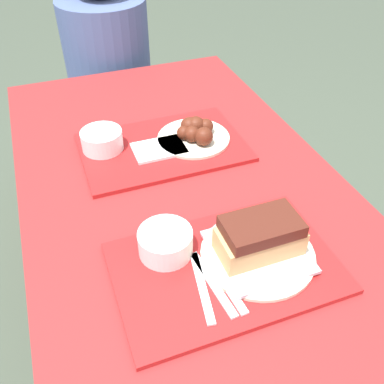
# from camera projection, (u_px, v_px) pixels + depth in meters

# --- Properties ---
(ground_plane) EXTENTS (12.00, 12.00, 0.00)m
(ground_plane) POSITION_uv_depth(u_px,v_px,m) (194.00, 360.00, 1.49)
(ground_plane) COLOR #424C3D
(picnic_table) EXTENTS (0.79, 1.60, 0.73)m
(picnic_table) POSITION_uv_depth(u_px,v_px,m) (194.00, 233.00, 1.08)
(picnic_table) COLOR maroon
(picnic_table) RESTS_ON ground_plane
(picnic_bench_far) EXTENTS (0.75, 0.28, 0.45)m
(picnic_bench_far) POSITION_uv_depth(u_px,v_px,m) (117.00, 124.00, 1.98)
(picnic_bench_far) COLOR maroon
(picnic_bench_far) RESTS_ON ground_plane
(tray_near) EXTENTS (0.45, 0.29, 0.01)m
(tray_near) POSITION_uv_depth(u_px,v_px,m) (225.00, 268.00, 0.86)
(tray_near) COLOR red
(tray_near) RESTS_ON picnic_table
(tray_far) EXTENTS (0.45, 0.29, 0.01)m
(tray_far) POSITION_uv_depth(u_px,v_px,m) (163.00, 147.00, 1.19)
(tray_far) COLOR red
(tray_far) RESTS_ON picnic_table
(bowl_coleslaw_near) EXTENTS (0.11, 0.11, 0.05)m
(bowl_coleslaw_near) POSITION_uv_depth(u_px,v_px,m) (165.00, 241.00, 0.87)
(bowl_coleslaw_near) COLOR white
(bowl_coleslaw_near) RESTS_ON tray_near
(brisket_sandwich_plate) EXTENTS (0.24, 0.24, 0.10)m
(brisket_sandwich_plate) POSITION_uv_depth(u_px,v_px,m) (259.00, 243.00, 0.86)
(brisket_sandwich_plate) COLOR beige
(brisket_sandwich_plate) RESTS_ON tray_near
(plastic_fork_near) EXTENTS (0.03, 0.17, 0.00)m
(plastic_fork_near) POSITION_uv_depth(u_px,v_px,m) (213.00, 283.00, 0.82)
(plastic_fork_near) COLOR white
(plastic_fork_near) RESTS_ON tray_near
(plastic_knife_near) EXTENTS (0.03, 0.17, 0.00)m
(plastic_knife_near) POSITION_uv_depth(u_px,v_px,m) (223.00, 280.00, 0.83)
(plastic_knife_near) COLOR white
(plastic_knife_near) RESTS_ON tray_near
(plastic_spoon_near) EXTENTS (0.04, 0.17, 0.00)m
(plastic_spoon_near) POSITION_uv_depth(u_px,v_px,m) (202.00, 287.00, 0.82)
(plastic_spoon_near) COLOR white
(plastic_spoon_near) RESTS_ON tray_near
(condiment_packet) EXTENTS (0.04, 0.03, 0.01)m
(condiment_packet) POSITION_uv_depth(u_px,v_px,m) (220.00, 240.00, 0.91)
(condiment_packet) COLOR #3F3F47
(condiment_packet) RESTS_ON tray_near
(bowl_coleslaw_far) EXTENTS (0.11, 0.11, 0.05)m
(bowl_coleslaw_far) POSITION_uv_depth(u_px,v_px,m) (102.00, 139.00, 1.16)
(bowl_coleslaw_far) COLOR white
(bowl_coleslaw_far) RESTS_ON tray_far
(wings_plate_far) EXTENTS (0.20, 0.20, 0.06)m
(wings_plate_far) POSITION_uv_depth(u_px,v_px,m) (195.00, 133.00, 1.20)
(wings_plate_far) COLOR beige
(wings_plate_far) RESTS_ON tray_far
(napkin_far) EXTENTS (0.14, 0.10, 0.01)m
(napkin_far) POSITION_uv_depth(u_px,v_px,m) (159.00, 149.00, 1.17)
(napkin_far) COLOR white
(napkin_far) RESTS_ON tray_far
(person_seated_across) EXTENTS (0.35, 0.35, 0.69)m
(person_seated_across) POSITION_uv_depth(u_px,v_px,m) (108.00, 48.00, 1.75)
(person_seated_across) COLOR #4C6093
(person_seated_across) RESTS_ON picnic_bench_far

